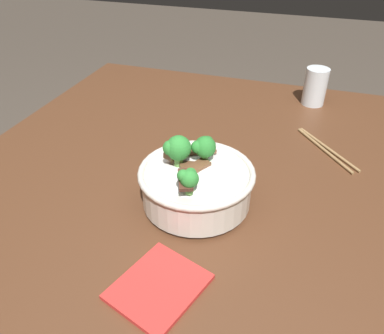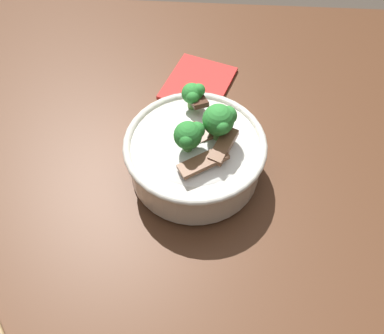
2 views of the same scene
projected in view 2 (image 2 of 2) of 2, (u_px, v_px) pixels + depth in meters
dining_table at (199, 255)px, 0.76m from camera, size 1.15×1.08×0.76m
rice_bowl at (196, 152)px, 0.67m from camera, size 0.22×0.22×0.15m
folded_napkin at (198, 83)px, 0.83m from camera, size 0.16×0.15×0.01m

